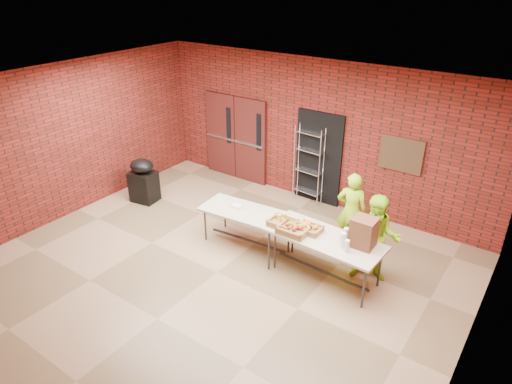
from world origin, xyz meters
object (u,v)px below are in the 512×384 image
volunteer_woman (351,211)px  volunteer_man (377,239)px  coffee_dispenser (363,232)px  table_left (248,215)px  covered_grill (143,180)px  table_right (324,241)px  wire_rack (309,165)px

volunteer_woman → volunteer_man: size_ratio=0.97×
coffee_dispenser → volunteer_woman: (-0.67, 1.06, -0.30)m
table_left → coffee_dispenser: bearing=-3.5°
coffee_dispenser → covered_grill: size_ratio=0.49×
table_left → table_right: bearing=-7.4°
volunteer_woman → volunteer_man: bearing=122.2°
covered_grill → volunteer_man: bearing=-6.1°
covered_grill → volunteer_woman: bearing=3.0°
wire_rack → volunteer_man: bearing=-33.5°
wire_rack → volunteer_woman: 1.98m
coffee_dispenser → covered_grill: (-5.30, 0.12, -0.56)m
table_left → volunteer_woman: 1.93m
volunteer_woman → covered_grill: bearing=-4.1°
coffee_dispenser → volunteer_woman: 1.29m
table_right → volunteer_man: size_ratio=1.28×
wire_rack → volunteer_man: 3.04m
wire_rack → covered_grill: size_ratio=1.75×
wire_rack → coffee_dispenser: (2.25, -2.25, 0.17)m
coffee_dispenser → covered_grill: coffee_dispenser is taller
table_left → volunteer_woman: volunteer_woman is taller
table_left → volunteer_woman: (1.57, 1.12, 0.08)m
volunteer_man → table_left: bearing=167.8°
covered_grill → wire_rack: bearing=26.4°
coffee_dispenser → table_left: bearing=-178.6°
wire_rack → covered_grill: wire_rack is taller
coffee_dispenser → volunteer_woman: volunteer_woman is taller
covered_grill → volunteer_woman: size_ratio=0.67×
volunteer_woman → volunteer_man: (0.78, -0.71, 0.03)m
table_right → volunteer_woman: 1.19m
volunteer_man → coffee_dispenser: bearing=-130.1°
wire_rack → table_right: 2.89m
table_left → volunteer_man: 2.40m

